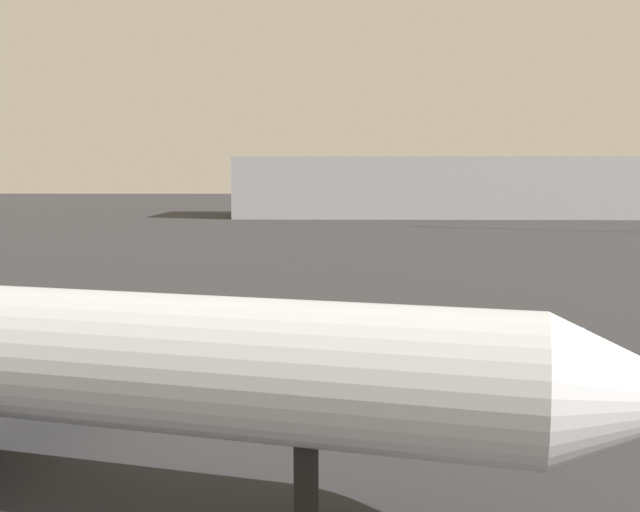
{
  "coord_description": "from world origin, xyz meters",
  "views": [
    {
      "loc": [
        -4.53,
        -8.15,
        8.59
      ],
      "look_at": [
        -5.76,
        40.18,
        3.0
      ],
      "focal_mm": 40.02,
      "sensor_mm": 36.0,
      "label": 1
    }
  ],
  "objects": [
    {
      "name": "terminal_building",
      "position": [
        16.81,
        137.15,
        5.89
      ],
      "size": [
        83.01,
        22.61,
        11.78
      ],
      "primitive_type": "cube",
      "color": "#999EA3",
      "rests_on": "ground_plane"
    },
    {
      "name": "baggage_cart",
      "position": [
        6.26,
        24.59,
        0.76
      ],
      "size": [
        2.06,
        2.7,
        1.3
      ],
      "rotation": [
        0.0,
        0.0,
        1.23
      ],
      "color": "#1972BF",
      "rests_on": "ground_plane"
    }
  ]
}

